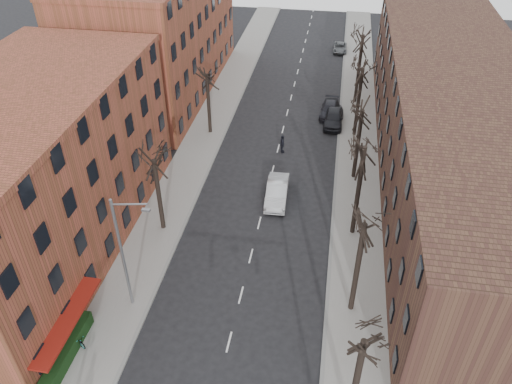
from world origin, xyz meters
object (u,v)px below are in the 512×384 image
at_px(parked_car_near, 334,118).
at_px(bicycle, 77,339).
at_px(silver_sedan, 277,192).
at_px(parked_car_mid, 330,110).

bearing_deg(parked_car_near, bicycle, -113.29).
relative_size(silver_sedan, bicycle, 3.22).
height_order(silver_sedan, parked_car_mid, silver_sedan).
relative_size(parked_car_mid, bicycle, 3.04).
xyz_separation_m(parked_car_mid, bicycle, (-14.10, -33.95, -0.13)).
distance_m(parked_car_mid, bicycle, 36.76).
bearing_deg(parked_car_mid, parked_car_near, -72.36).
relative_size(parked_car_near, parked_car_mid, 1.04).
bearing_deg(parked_car_mid, bicycle, -108.80).
distance_m(parked_car_near, bicycle, 35.03).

